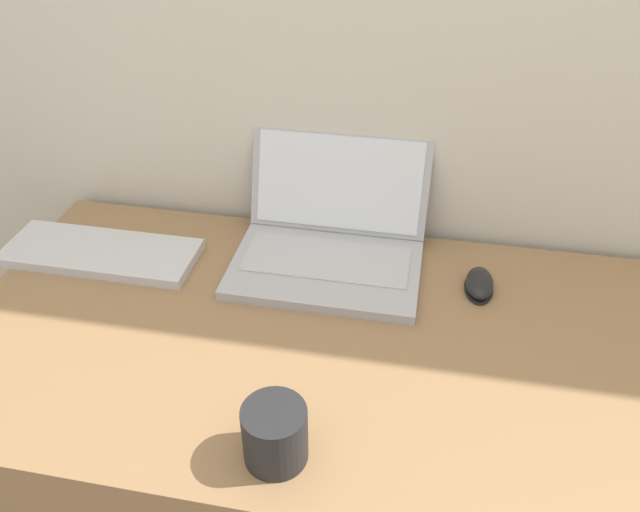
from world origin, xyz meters
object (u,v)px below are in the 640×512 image
object	(u,v)px
laptop	(330,239)
external_keyboard	(101,253)
computer_mouse	(479,284)
drink_cup	(275,433)

from	to	relation	value
laptop	external_keyboard	size ratio (longest dim) A/B	0.94
computer_mouse	laptop	bearing A→B (deg)	170.96
laptop	external_keyboard	world-z (taller)	laptop
drink_cup	laptop	bearing A→B (deg)	91.15
drink_cup	computer_mouse	size ratio (longest dim) A/B	0.93
drink_cup	external_keyboard	bearing A→B (deg)	139.62
drink_cup	external_keyboard	distance (m)	0.61
computer_mouse	external_keyboard	size ratio (longest dim) A/B	0.25
laptop	drink_cup	distance (m)	0.48
external_keyboard	laptop	bearing A→B (deg)	10.48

